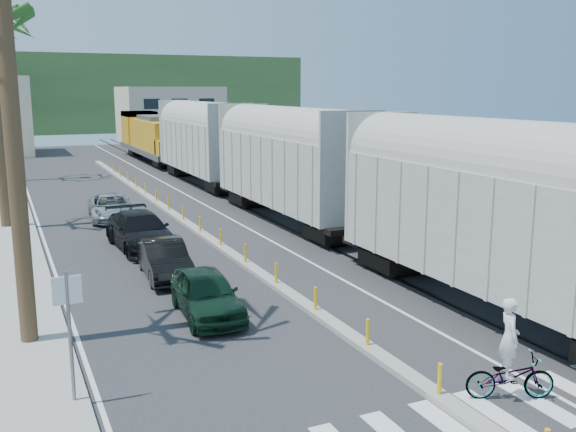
# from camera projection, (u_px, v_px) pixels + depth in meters

# --- Properties ---
(ground) EXTENTS (140.00, 140.00, 0.00)m
(ground) POSITION_uv_depth(u_px,v_px,m) (412.00, 381.00, 14.94)
(ground) COLOR #28282B
(ground) RESTS_ON ground
(sidewalk) EXTENTS (3.00, 90.00, 0.15)m
(sidewalk) POSITION_uv_depth(u_px,v_px,m) (1.00, 217.00, 33.82)
(sidewalk) COLOR gray
(sidewalk) RESTS_ON ground
(rails) EXTENTS (1.56, 100.00, 0.06)m
(rails) POSITION_uv_depth(u_px,v_px,m) (225.00, 193.00, 41.97)
(rails) COLOR black
(rails) RESTS_ON ground
(median) EXTENTS (0.45, 60.00, 0.85)m
(median) POSITION_uv_depth(u_px,v_px,m) (184.00, 221.00, 32.75)
(median) COLOR gray
(median) RESTS_ON ground
(crosswalk) EXTENTS (14.00, 2.20, 0.01)m
(crosswalk) POSITION_uv_depth(u_px,v_px,m) (469.00, 421.00, 13.15)
(crosswalk) COLOR silver
(crosswalk) RESTS_ON ground
(lane_markings) EXTENTS (9.42, 90.00, 0.01)m
(lane_markings) POSITION_uv_depth(u_px,v_px,m) (123.00, 209.00, 36.40)
(lane_markings) COLOR silver
(lane_markings) RESTS_ON ground
(freight_train) EXTENTS (3.00, 60.94, 5.85)m
(freight_train) POSITION_uv_depth(u_px,v_px,m) (248.00, 155.00, 37.59)
(freight_train) COLOR #A19F94
(freight_train) RESTS_ON ground
(street_sign) EXTENTS (0.60, 0.08, 3.00)m
(street_sign) POSITION_uv_depth(u_px,v_px,m) (69.00, 319.00, 13.39)
(street_sign) COLOR slate
(street_sign) RESTS_ON ground
(buildings) EXTENTS (38.00, 27.00, 10.00)m
(buildings) POSITION_uv_depth(u_px,v_px,m) (12.00, 109.00, 75.52)
(buildings) COLOR beige
(buildings) RESTS_ON ground
(hillside) EXTENTS (80.00, 20.00, 12.00)m
(hillside) POSITION_uv_depth(u_px,v_px,m) (50.00, 94.00, 103.12)
(hillside) COLOR #385628
(hillside) RESTS_ON ground
(car_lead) EXTENTS (2.08, 4.26, 1.39)m
(car_lead) POSITION_uv_depth(u_px,v_px,m) (207.00, 294.00, 19.12)
(car_lead) COLOR black
(car_lead) RESTS_ON ground
(car_second) EXTENTS (1.90, 4.29, 1.36)m
(car_second) POSITION_uv_depth(u_px,v_px,m) (164.00, 259.00, 23.08)
(car_second) COLOR black
(car_second) RESTS_ON ground
(car_third) EXTENTS (2.80, 5.57, 1.54)m
(car_third) POSITION_uv_depth(u_px,v_px,m) (141.00, 231.00, 27.24)
(car_third) COLOR black
(car_third) RESTS_ON ground
(car_rear) EXTENTS (2.89, 5.05, 1.31)m
(car_rear) POSITION_uv_depth(u_px,v_px,m) (111.00, 207.00, 33.39)
(car_rear) COLOR #B2B5B7
(car_rear) RESTS_ON ground
(cyclist) EXTENTS (2.08, 2.43, 2.33)m
(cyclist) POSITION_uv_depth(u_px,v_px,m) (510.00, 368.00, 13.97)
(cyclist) COLOR #9EA0A5
(cyclist) RESTS_ON ground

